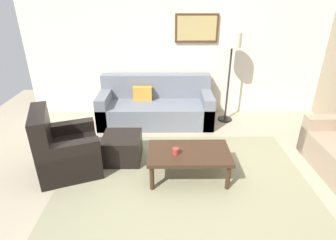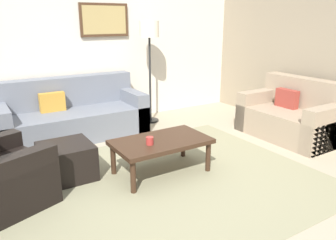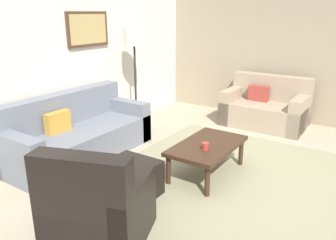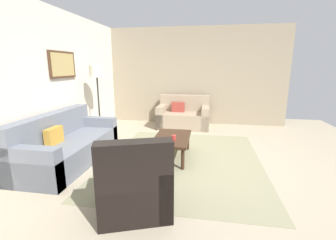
# 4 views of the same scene
# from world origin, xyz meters

# --- Properties ---
(ground_plane) EXTENTS (8.00, 8.00, 0.00)m
(ground_plane) POSITION_xyz_m (0.00, 0.00, 0.00)
(ground_plane) COLOR tan
(rear_partition) EXTENTS (6.00, 0.12, 2.80)m
(rear_partition) POSITION_xyz_m (0.00, 2.60, 1.40)
(rear_partition) COLOR silver
(rear_partition) RESTS_ON ground_plane
(area_rug) EXTENTS (3.37, 2.76, 0.01)m
(area_rug) POSITION_xyz_m (0.00, 0.00, 0.00)
(area_rug) COLOR gray
(area_rug) RESTS_ON ground_plane
(couch_main) EXTENTS (2.15, 0.91, 0.88)m
(couch_main) POSITION_xyz_m (-0.43, 2.10, 0.30)
(couch_main) COLOR slate
(couch_main) RESTS_ON ground_plane
(couch_loveseat) EXTENTS (0.88, 1.42, 0.88)m
(couch_loveseat) POSITION_xyz_m (2.45, 0.26, 0.30)
(couch_loveseat) COLOR gray
(couch_loveseat) RESTS_ON ground_plane
(ottoman) EXTENTS (0.56, 0.56, 0.40)m
(ottoman) POSITION_xyz_m (-0.90, 0.69, 0.20)
(ottoman) COLOR black
(ottoman) RESTS_ON ground_plane
(coffee_table) EXTENTS (1.10, 0.64, 0.41)m
(coffee_table) POSITION_xyz_m (0.07, 0.24, 0.36)
(coffee_table) COLOR #382316
(coffee_table) RESTS_ON ground_plane
(cup) EXTENTS (0.08, 0.08, 0.09)m
(cup) POSITION_xyz_m (-0.11, 0.17, 0.45)
(cup) COLOR #B2332D
(cup) RESTS_ON coffee_table
(lamp_standing) EXTENTS (0.32, 0.32, 1.71)m
(lamp_standing) POSITION_xyz_m (0.96, 2.09, 1.41)
(lamp_standing) COLOR black
(lamp_standing) RESTS_ON ground_plane
(framed_artwork) EXTENTS (0.82, 0.04, 0.53)m
(framed_artwork) POSITION_xyz_m (0.36, 2.51, 1.72)
(framed_artwork) COLOR #472D1C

